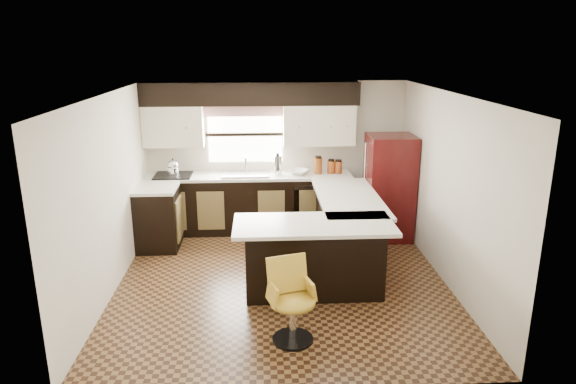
{
  "coord_description": "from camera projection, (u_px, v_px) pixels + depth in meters",
  "views": [
    {
      "loc": [
        -0.25,
        -6.09,
        2.99
      ],
      "look_at": [
        0.1,
        0.45,
        1.07
      ],
      "focal_mm": 32.0,
      "sensor_mm": 36.0,
      "label": 1
    }
  ],
  "objects": [
    {
      "name": "base_cab_left",
      "position": [
        158.0,
        219.0,
        7.67
      ],
      "size": [
        0.6,
        0.7,
        0.9
      ],
      "primitive_type": "cube",
      "color": "black",
      "rests_on": "floor"
    },
    {
      "name": "wall_front",
      "position": [
        293.0,
        267.0,
        4.25
      ],
      "size": [
        4.4,
        0.0,
        4.4
      ],
      "primitive_type": "plane",
      "rotation": [
        -1.57,
        0.0,
        0.0
      ],
      "color": "beige",
      "rests_on": "floor"
    },
    {
      "name": "bar_chair",
      "position": [
        293.0,
        303.0,
        5.22
      ],
      "size": [
        0.58,
        0.58,
        0.88
      ],
      "primitive_type": null,
      "rotation": [
        0.0,
        0.0,
        0.29
      ],
      "color": "gold",
      "rests_on": "floor"
    },
    {
      "name": "base_cab_back",
      "position": [
        250.0,
        204.0,
        8.36
      ],
      "size": [
        3.3,
        0.6,
        0.9
      ],
      "primitive_type": "cube",
      "color": "black",
      "rests_on": "floor"
    },
    {
      "name": "wall_back",
      "position": [
        276.0,
        155.0,
        8.46
      ],
      "size": [
        4.4,
        0.0,
        4.4
      ],
      "primitive_type": "plane",
      "rotation": [
        1.57,
        0.0,
        0.0
      ],
      "color": "beige",
      "rests_on": "floor"
    },
    {
      "name": "peninsula_long",
      "position": [
        344.0,
        230.0,
        7.21
      ],
      "size": [
        0.6,
        1.95,
        0.9
      ],
      "primitive_type": "cube",
      "color": "black",
      "rests_on": "floor"
    },
    {
      "name": "floor",
      "position": [
        282.0,
        280.0,
        6.69
      ],
      "size": [
        4.4,
        4.4,
        0.0
      ],
      "primitive_type": "plane",
      "color": "#49301A",
      "rests_on": "ground"
    },
    {
      "name": "canister_med",
      "position": [
        331.0,
        167.0,
        8.28
      ],
      "size": [
        0.12,
        0.12,
        0.2
      ],
      "primitive_type": "cylinder",
      "color": "brown",
      "rests_on": "counter_back"
    },
    {
      "name": "canister_small",
      "position": [
        338.0,
        167.0,
        8.29
      ],
      "size": [
        0.12,
        0.12,
        0.2
      ],
      "primitive_type": "cylinder",
      "color": "brown",
      "rests_on": "counter_back"
    },
    {
      "name": "upper_cab_right",
      "position": [
        319.0,
        125.0,
        8.19
      ],
      "size": [
        1.14,
        0.35,
        0.64
      ],
      "primitive_type": "cube",
      "color": "beige",
      "rests_on": "wall_back"
    },
    {
      "name": "mixing_bowl",
      "position": [
        299.0,
        172.0,
        8.26
      ],
      "size": [
        0.39,
        0.39,
        0.07
      ],
      "primitive_type": "imported",
      "rotation": [
        0.0,
        0.0,
        -0.38
      ],
      "color": "white",
      "rests_on": "counter_back"
    },
    {
      "name": "percolator",
      "position": [
        278.0,
        165.0,
        8.2
      ],
      "size": [
        0.13,
        0.13,
        0.31
      ],
      "primitive_type": "cylinder",
      "color": "silver",
      "rests_on": "counter_back"
    },
    {
      "name": "wall_left",
      "position": [
        110.0,
        195.0,
        6.25
      ],
      "size": [
        0.0,
        4.4,
        4.4
      ],
      "primitive_type": "plane",
      "rotation": [
        1.57,
        0.0,
        1.57
      ],
      "color": "beige",
      "rests_on": "floor"
    },
    {
      "name": "sink",
      "position": [
        246.0,
        174.0,
        8.2
      ],
      "size": [
        0.75,
        0.45,
        0.03
      ],
      "primitive_type": "cube",
      "color": "#B2B2B7",
      "rests_on": "counter_back"
    },
    {
      "name": "peninsula_return",
      "position": [
        314.0,
        259.0,
        6.25
      ],
      "size": [
        1.65,
        0.6,
        0.9
      ],
      "primitive_type": "cube",
      "color": "black",
      "rests_on": "floor"
    },
    {
      "name": "dishwasher",
      "position": [
        312.0,
        210.0,
        8.15
      ],
      "size": [
        0.58,
        0.03,
        0.78
      ],
      "primitive_type": "cube",
      "color": "black",
      "rests_on": "floor"
    },
    {
      "name": "refrigerator",
      "position": [
        389.0,
        188.0,
        7.96
      ],
      "size": [
        0.7,
        0.67,
        1.64
      ],
      "primitive_type": "cube",
      "color": "#3A090A",
      "rests_on": "floor"
    },
    {
      "name": "kettle",
      "position": [
        173.0,
        167.0,
        8.1
      ],
      "size": [
        0.19,
        0.19,
        0.26
      ],
      "primitive_type": null,
      "color": "silver",
      "rests_on": "cooktop"
    },
    {
      "name": "cooktop",
      "position": [
        173.0,
        175.0,
        8.14
      ],
      "size": [
        0.58,
        0.5,
        0.02
      ],
      "primitive_type": "cube",
      "color": "black",
      "rests_on": "counter_back"
    },
    {
      "name": "counter_pen_return",
      "position": [
        314.0,
        225.0,
        6.03
      ],
      "size": [
        1.89,
        0.84,
        0.04
      ],
      "primitive_type": "cube",
      "color": "silver",
      "rests_on": "peninsula_return"
    },
    {
      "name": "wall_right",
      "position": [
        448.0,
        190.0,
        6.46
      ],
      "size": [
        0.0,
        4.4,
        4.4
      ],
      "primitive_type": "plane",
      "rotation": [
        1.57,
        0.0,
        -1.57
      ],
      "color": "beige",
      "rests_on": "floor"
    },
    {
      "name": "counter_back",
      "position": [
        249.0,
        176.0,
        8.23
      ],
      "size": [
        3.3,
        0.6,
        0.04
      ],
      "primitive_type": "cube",
      "color": "silver",
      "rests_on": "base_cab_back"
    },
    {
      "name": "counter_left",
      "position": [
        156.0,
        188.0,
        7.54
      ],
      "size": [
        0.6,
        0.7,
        0.04
      ],
      "primitive_type": "cube",
      "color": "silver",
      "rests_on": "base_cab_left"
    },
    {
      "name": "upper_cab_left",
      "position": [
        174.0,
        126.0,
        8.07
      ],
      "size": [
        0.94,
        0.35,
        0.64
      ],
      "primitive_type": "cube",
      "color": "beige",
      "rests_on": "wall_back"
    },
    {
      "name": "valance",
      "position": [
        245.0,
        111.0,
        8.17
      ],
      "size": [
        1.3,
        0.06,
        0.18
      ],
      "primitive_type": "cube",
      "color": "#D19B93",
      "rests_on": "wall_back"
    },
    {
      "name": "canister_large",
      "position": [
        318.0,
        166.0,
        8.27
      ],
      "size": [
        0.13,
        0.13,
        0.26
      ],
      "primitive_type": "cylinder",
      "color": "brown",
      "rests_on": "counter_back"
    },
    {
      "name": "ceiling",
      "position": [
        282.0,
        94.0,
        6.02
      ],
      "size": [
        4.4,
        4.4,
        0.0
      ],
      "primitive_type": "plane",
      "rotation": [
        3.14,
        0.0,
        0.0
      ],
      "color": "silver",
      "rests_on": "wall_back"
    },
    {
      "name": "window_pane",
      "position": [
        245.0,
        134.0,
        8.32
      ],
      "size": [
        1.2,
        0.02,
        0.9
      ],
      "primitive_type": "cube",
      "color": "white",
      "rests_on": "wall_back"
    },
    {
      "name": "counter_pen_long",
      "position": [
        349.0,
        198.0,
        7.08
      ],
      "size": [
        0.84,
        1.95,
        0.04
      ],
      "primitive_type": "cube",
      "color": "silver",
      "rests_on": "peninsula_long"
    },
    {
      "name": "soffit",
      "position": [
        251.0,
        93.0,
        7.99
      ],
      "size": [
        3.4,
        0.35,
        0.36
      ],
      "primitive_type": "cube",
      "color": "black",
      "rests_on": "wall_back"
    }
  ]
}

